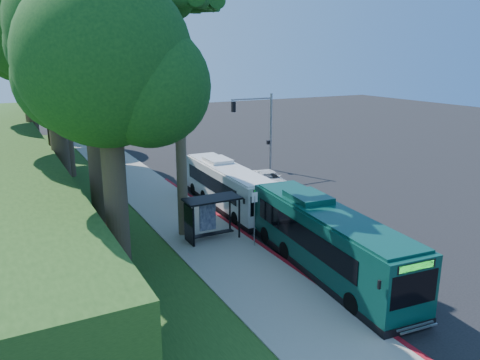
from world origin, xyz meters
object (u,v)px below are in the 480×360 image
bus_shelter (207,210)px  white_bus (227,186)px  teal_bus (326,239)px  pickup (268,180)px

bus_shelter → white_bus: bearing=53.0°
teal_bus → pickup: teal_bus is taller
pickup → teal_bus: bearing=-99.6°
teal_bus → pickup: 14.75m
white_bus → teal_bus: bearing=-89.4°
bus_shelter → pickup: bus_shelter is taller
white_bus → bus_shelter: bearing=-125.2°
teal_bus → bus_shelter: bearing=124.0°
white_bus → pickup: bearing=29.6°
white_bus → teal_bus: size_ratio=0.90×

